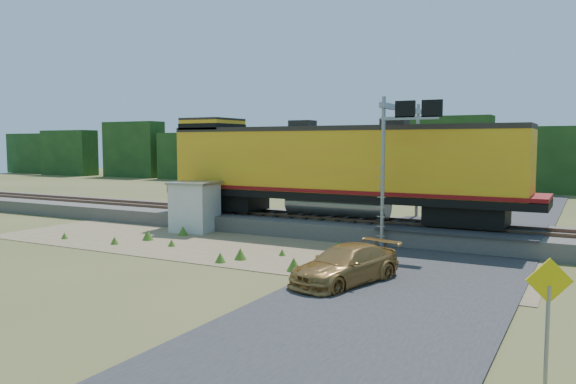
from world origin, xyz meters
The scene contains 12 objects.
ground centered at (0.00, 0.00, 0.00)m, with size 140.00×140.00×0.00m, color #475123.
ballast centered at (0.00, 6.00, 0.40)m, with size 70.00×5.00×0.80m, color slate.
rails centered at (0.00, 6.00, 0.88)m, with size 70.00×1.54×0.16m.
dirt_shoulder centered at (-2.00, 0.50, 0.01)m, with size 26.00×8.00×0.03m, color #8C7754.
road centered at (7.00, 0.74, 0.09)m, with size 7.00×66.00×0.86m.
tree_line_north centered at (0.00, 38.00, 3.07)m, with size 130.00×3.00×6.50m.
weed_clumps centered at (-3.50, 0.10, 0.00)m, with size 15.00×6.20×0.56m, color #436E1F, non-canonical shape.
locomotive centered at (0.22, 6.00, 3.55)m, with size 20.38×3.11×5.26m.
shed centered at (-6.56, 3.09, 1.37)m, with size 2.57×2.57×2.71m.
signal_gantry centered at (4.31, 5.34, 5.15)m, with size 2.71×6.20×6.85m.
road_sign centered at (11.59, -9.22, 1.63)m, with size 0.84×0.38×2.59m.
car centered at (5.00, -3.55, 0.66)m, with size 1.84×4.52×1.31m, color #AE8040.
Camera 1 is at (12.23, -20.94, 4.78)m, focal length 35.00 mm.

